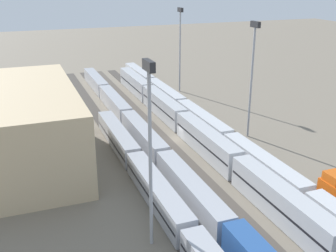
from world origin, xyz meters
TOP-DOWN VIEW (x-y plane):
  - ground_plane at (0.00, 0.00)m, footprint 400.00×400.00m
  - track_bed_0 at (0.00, -12.50)m, footprint 140.00×2.80m
  - track_bed_1 at (0.00, -7.50)m, footprint 140.00×2.80m
  - track_bed_2 at (0.00, -2.50)m, footprint 140.00×2.80m
  - track_bed_3 at (0.00, 2.50)m, footprint 140.00×2.80m
  - track_bed_4 at (0.00, 7.50)m, footprint 140.00×2.80m
  - track_bed_5 at (0.00, 12.50)m, footprint 140.00×2.80m
  - train_on_track_4 at (0.83, 7.50)m, footprint 114.80×3.00m
  - train_on_track_2 at (2.68, -2.50)m, footprint 95.60×3.06m
  - train_on_track_5 at (-23.44, 12.50)m, footprint 71.40×3.06m
  - train_on_track_1 at (2.92, -7.50)m, footprint 119.80×3.06m
  - light_mast_0 at (35.31, -15.22)m, footprint 2.80×0.70m
  - light_mast_1 at (-32.29, 16.37)m, footprint 2.80×0.70m
  - light_mast_2 at (-3.88, -15.06)m, footprint 2.80×0.70m
  - maintenance_shed at (0.58, 31.14)m, footprint 39.43×21.17m

SIDE VIEW (x-z plane):
  - ground_plane at x=0.00m, z-range 0.00..0.00m
  - track_bed_0 at x=0.00m, z-range 0.00..0.12m
  - track_bed_1 at x=0.00m, z-range 0.00..0.12m
  - track_bed_2 at x=0.00m, z-range 0.00..0.12m
  - track_bed_3 at x=0.00m, z-range 0.00..0.12m
  - track_bed_4 at x=0.00m, z-range 0.00..0.12m
  - track_bed_5 at x=0.00m, z-range 0.00..0.12m
  - train_on_track_1 at x=2.92m, z-range 0.11..3.91m
  - train_on_track_5 at x=-23.44m, z-range 0.11..3.91m
  - train_on_track_4 at x=0.83m, z-range -0.12..4.28m
  - train_on_track_2 at x=2.68m, z-range 0.13..5.13m
  - maintenance_shed at x=0.58m, z-range 0.00..13.68m
  - light_mast_1 at x=-32.29m, z-range 3.57..27.53m
  - light_mast_0 at x=35.31m, z-range 3.58..27.76m
  - light_mast_2 at x=-3.88m, z-range 3.58..27.82m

